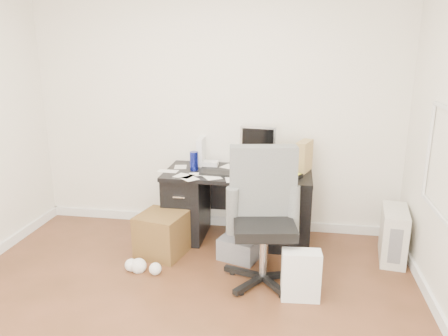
{
  "coord_description": "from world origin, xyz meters",
  "views": [
    {
      "loc": [
        0.85,
        -2.61,
        2.01
      ],
      "look_at": [
        0.23,
        1.2,
        0.91
      ],
      "focal_mm": 35.0,
      "sensor_mm": 36.0,
      "label": 1
    }
  ],
  "objects_px": {
    "keyboard": "(222,174)",
    "wicker_basket": "(162,234)",
    "lcd_monitor": "(258,148)",
    "pc_tower": "(393,235)",
    "desk": "(238,204)",
    "office_chair": "(264,219)"
  },
  "relations": [
    {
      "from": "keyboard",
      "to": "pc_tower",
      "type": "relative_size",
      "value": 0.87
    },
    {
      "from": "lcd_monitor",
      "to": "office_chair",
      "type": "xyz_separation_m",
      "value": [
        0.14,
        -0.94,
        -0.39
      ]
    },
    {
      "from": "pc_tower",
      "to": "desk",
      "type": "bearing_deg",
      "value": -179.94
    },
    {
      "from": "lcd_monitor",
      "to": "pc_tower",
      "type": "bearing_deg",
      "value": -5.26
    },
    {
      "from": "keyboard",
      "to": "wicker_basket",
      "type": "xyz_separation_m",
      "value": [
        -0.54,
        -0.34,
        -0.55
      ]
    },
    {
      "from": "lcd_monitor",
      "to": "office_chair",
      "type": "height_order",
      "value": "lcd_monitor"
    },
    {
      "from": "desk",
      "to": "pc_tower",
      "type": "relative_size",
      "value": 2.95
    },
    {
      "from": "lcd_monitor",
      "to": "keyboard",
      "type": "bearing_deg",
      "value": -136.1
    },
    {
      "from": "wicker_basket",
      "to": "keyboard",
      "type": "bearing_deg",
      "value": 31.64
    },
    {
      "from": "keyboard",
      "to": "wicker_basket",
      "type": "relative_size",
      "value": 1.04
    },
    {
      "from": "wicker_basket",
      "to": "pc_tower",
      "type": "bearing_deg",
      "value": 6.71
    },
    {
      "from": "lcd_monitor",
      "to": "wicker_basket",
      "type": "relative_size",
      "value": 1.11
    },
    {
      "from": "desk",
      "to": "pc_tower",
      "type": "bearing_deg",
      "value": -7.69
    },
    {
      "from": "office_chair",
      "to": "wicker_basket",
      "type": "relative_size",
      "value": 2.79
    },
    {
      "from": "lcd_monitor",
      "to": "keyboard",
      "type": "xyz_separation_m",
      "value": [
        -0.34,
        -0.24,
        -0.22
      ]
    },
    {
      "from": "lcd_monitor",
      "to": "wicker_basket",
      "type": "bearing_deg",
      "value": -138.69
    },
    {
      "from": "desk",
      "to": "office_chair",
      "type": "relative_size",
      "value": 1.27
    },
    {
      "from": "office_chair",
      "to": "pc_tower",
      "type": "xyz_separation_m",
      "value": [
        1.2,
        0.62,
        -0.33
      ]
    },
    {
      "from": "lcd_monitor",
      "to": "keyboard",
      "type": "height_order",
      "value": "lcd_monitor"
    },
    {
      "from": "desk",
      "to": "office_chair",
      "type": "bearing_deg",
      "value": -67.99
    },
    {
      "from": "desk",
      "to": "wicker_basket",
      "type": "relative_size",
      "value": 3.55
    },
    {
      "from": "keyboard",
      "to": "office_chair",
      "type": "relative_size",
      "value": 0.37
    }
  ]
}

